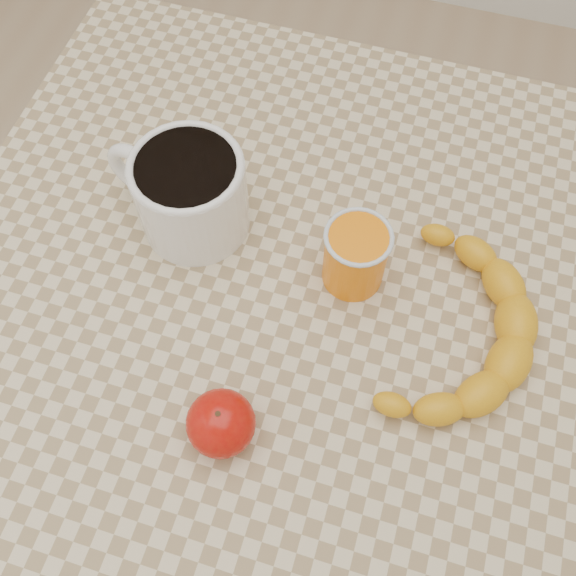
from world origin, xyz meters
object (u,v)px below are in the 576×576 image
(orange_juice_glass, at_px, (355,256))
(apple, at_px, (221,423))
(table, at_px, (288,329))
(banana, at_px, (456,330))
(coffee_mug, at_px, (188,191))

(orange_juice_glass, xyz_separation_m, apple, (-0.08, -0.21, -0.01))
(table, height_order, banana, banana)
(banana, bearing_deg, table, -167.35)
(orange_juice_glass, height_order, apple, orange_juice_glass)
(table, height_order, apple, apple)
(table, relative_size, apple, 11.03)
(coffee_mug, xyz_separation_m, orange_juice_glass, (0.19, -0.02, -0.01))
(table, distance_m, banana, 0.21)
(coffee_mug, distance_m, banana, 0.32)
(orange_juice_glass, relative_size, banana, 0.27)
(apple, distance_m, banana, 0.25)
(coffee_mug, bearing_deg, table, -25.87)
(table, height_order, coffee_mug, coffee_mug)
(table, distance_m, coffee_mug, 0.20)
(coffee_mug, height_order, apple, coffee_mug)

